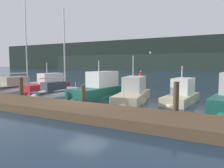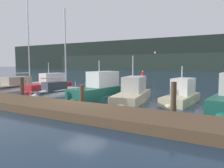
% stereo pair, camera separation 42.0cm
% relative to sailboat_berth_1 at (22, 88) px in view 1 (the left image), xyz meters
% --- Properties ---
extents(ground_plane, '(400.00, 400.00, 0.00)m').
position_rel_sailboat_berth_1_xyz_m(ground_plane, '(11.52, -4.48, -0.16)').
color(ground_plane, '#1E3347').
extents(dock, '(32.40, 2.80, 0.45)m').
position_rel_sailboat_berth_1_xyz_m(dock, '(11.52, -6.33, 0.06)').
color(dock, brown).
rests_on(dock, ground).
extents(mooring_pile_1, '(0.28, 0.28, 1.74)m').
position_rel_sailboat_berth_1_xyz_m(mooring_pile_1, '(5.81, -4.68, 0.71)').
color(mooring_pile_1, '#4C3D2D').
rests_on(mooring_pile_1, ground).
extents(mooring_pile_2, '(0.28, 0.28, 1.45)m').
position_rel_sailboat_berth_1_xyz_m(mooring_pile_2, '(11.52, -4.68, 0.56)').
color(mooring_pile_2, '#4C3D2D').
rests_on(mooring_pile_2, ground).
extents(mooring_pile_3, '(0.28, 0.28, 1.87)m').
position_rel_sailboat_berth_1_xyz_m(mooring_pile_3, '(17.22, -4.68, 0.77)').
color(mooring_pile_3, '#4C3D2D').
rests_on(mooring_pile_3, ground).
extents(sailboat_berth_1, '(2.58, 8.32, 11.31)m').
position_rel_sailboat_berth_1_xyz_m(sailboat_berth_1, '(0.00, 0.00, 0.00)').
color(sailboat_berth_1, white).
rests_on(sailboat_berth_1, ground).
extents(motorboat_berth_2, '(2.29, 5.61, 3.47)m').
position_rel_sailboat_berth_1_xyz_m(motorboat_berth_2, '(3.37, 0.32, 0.15)').
color(motorboat_berth_2, red).
rests_on(motorboat_berth_2, ground).
extents(sailboat_berth_3, '(2.88, 6.25, 8.32)m').
position_rel_sailboat_berth_1_xyz_m(sailboat_berth_3, '(6.54, -1.28, -0.05)').
color(sailboat_berth_3, white).
rests_on(sailboat_berth_3, ground).
extents(motorboat_berth_4, '(2.92, 6.24, 3.60)m').
position_rel_sailboat_berth_1_xyz_m(motorboat_berth_4, '(10.01, -0.47, 0.23)').
color(motorboat_berth_4, '#195647').
rests_on(motorboat_berth_4, ground).
extents(motorboat_berth_5, '(2.97, 6.26, 4.04)m').
position_rel_sailboat_berth_1_xyz_m(motorboat_berth_5, '(13.29, -0.98, 0.10)').
color(motorboat_berth_5, beige).
rests_on(motorboat_berth_5, ground).
extents(motorboat_berth_6, '(2.12, 5.01, 3.26)m').
position_rel_sailboat_berth_1_xyz_m(motorboat_berth_6, '(16.55, 0.09, 0.09)').
color(motorboat_berth_6, beige).
rests_on(motorboat_berth_6, ground).
extents(channel_buoy, '(1.22, 1.22, 1.95)m').
position_rel_sailboat_berth_1_xyz_m(channel_buoy, '(9.94, 9.16, 0.56)').
color(channel_buoy, red).
rests_on(channel_buoy, ground).
extents(hillside_backdrop, '(240.00, 23.00, 14.13)m').
position_rel_sailboat_berth_1_xyz_m(hillside_backdrop, '(11.52, 84.52, 6.34)').
color(hillside_backdrop, '#1E2823').
rests_on(hillside_backdrop, ground).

